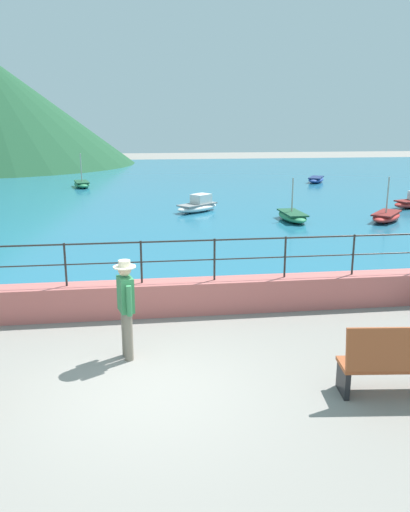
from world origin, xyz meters
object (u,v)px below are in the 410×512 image
boat_5 (292,216)px  boat_3 (386,216)px  bench_far (400,361)px  person_walking (126,304)px  boat_4 (316,179)px  boat_1 (82,184)px  boat_6 (198,206)px

boat_5 → boat_3: bearing=-8.7°
bench_far → boat_3: 14.29m
person_walking → boat_3: boat_3 is taller
person_walking → boat_4: bearing=63.9°
boat_1 → boat_6: size_ratio=1.04×
bench_far → boat_1: 26.69m
boat_1 → boat_5: size_ratio=1.05×
boat_6 → person_walking: bearing=-101.6°
boat_3 → boat_4: bearing=82.4°
boat_5 → boat_1: bearing=127.6°
boat_5 → boat_6: boat_5 is taller
boat_4 → person_walking: bearing=-116.1°
boat_3 → boat_5: (-3.74, 0.57, -0.00)m
person_walking → boat_3: (10.21, 11.04, -0.72)m
boat_5 → boat_4: bearing=66.7°
bench_far → person_walking: 4.41m
boat_1 → boat_6: bearing=-58.1°
bench_far → person_walking: size_ratio=1.00×
person_walking → boat_3: 15.05m
boat_4 → bench_far: bearing=-106.9°
bench_far → boat_6: 16.17m
boat_1 → boat_4: (15.02, 0.54, -0.01)m
boat_3 → boat_5: size_ratio=1.00×
bench_far → boat_1: bearing=105.3°
boat_1 → boat_3: boat_1 is taller
boat_1 → boat_5: 15.55m
person_walking → boat_4: person_walking is taller
bench_far → boat_5: boat_5 is taller
boat_1 → boat_3: 18.47m
boat_3 → bench_far: bearing=-115.8°
boat_4 → boat_5: 13.99m
boat_4 → boat_5: bearing=-113.3°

